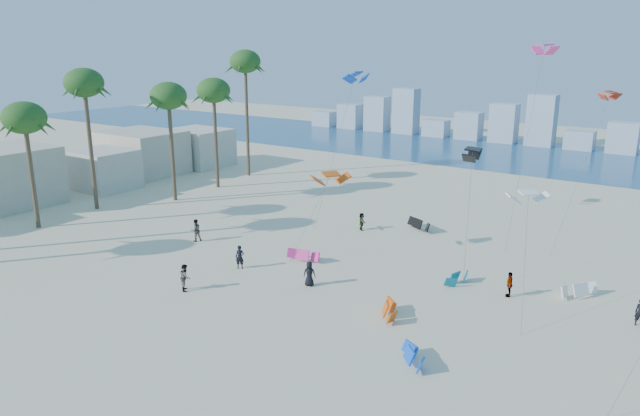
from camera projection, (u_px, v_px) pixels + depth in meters
The scene contains 10 objects.
ground at pixel (119, 336), 33.98m from camera, with size 220.00×220.00×0.00m, color beige.
ocean at pixel (512, 154), 90.85m from camera, with size 220.00×220.00×0.00m, color navy.
kitesurfer_near at pixel (240, 257), 44.00m from camera, with size 0.65×0.43×1.78m, color black.
kitesurfer_mid at pixel (185, 277), 40.12m from camera, with size 0.90×0.70×1.85m, color gray.
kitesurfers_far at pixel (403, 264), 42.60m from camera, with size 35.88×14.26×1.93m.
grounded_kites at pixel (425, 275), 41.88m from camera, with size 22.04×23.82×0.94m.
flying_kites at pixel (486, 134), 41.42m from camera, with size 34.47×27.51×16.70m.
palm_row at pixel (101, 96), 56.20m from camera, with size 7.71×44.80×15.68m.
beachfront_buildings at pixel (85, 166), 68.31m from camera, with size 11.50×43.00×6.00m.
distant_skyline at pixel (525, 126), 98.58m from camera, with size 85.00×3.00×8.40m.
Camera 1 is at (27.16, -18.56, 16.20)m, focal length 33.07 mm.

